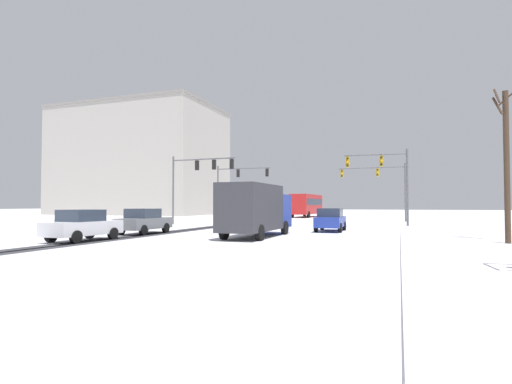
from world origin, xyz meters
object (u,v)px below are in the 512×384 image
traffic_signal_far_left (236,181)px  office_building_far_left_block (140,162)px  traffic_signal_near_left (197,173)px  car_white_fourth (83,225)px  car_yellow_cab_lead (260,217)px  traffic_signal_near_right (385,172)px  car_grey_third (144,221)px  bare_tree_sidewalk_mid (507,162)px  bus_oncoming (307,204)px  box_truck_delivery (257,209)px  car_blue_second (330,220)px  traffic_signal_far_right (381,180)px

traffic_signal_far_left → office_building_far_left_block: office_building_far_left_block is taller
traffic_signal_near_left → car_white_fourth: size_ratio=1.59×
car_white_fourth → car_yellow_cab_lead: bearing=77.1°
car_white_fourth → office_building_far_left_block: size_ratio=0.14×
traffic_signal_near_right → office_building_far_left_block: (-46.20, 29.99, 5.61)m
office_building_far_left_block → car_white_fourth: bearing=-56.8°
office_building_far_left_block → traffic_signal_near_right: bearing=-33.0°
traffic_signal_near_left → car_grey_third: traffic_signal_near_left is taller
traffic_signal_far_left → bare_tree_sidewalk_mid: (23.04, -20.90, -0.70)m
bare_tree_sidewalk_mid → bus_oncoming: bearing=116.1°
car_yellow_cab_lead → car_grey_third: 11.99m
car_yellow_cab_lead → office_building_far_left_block: (-35.74, 31.94, 9.39)m
bus_oncoming → box_truck_delivery: bus_oncoming is taller
traffic_signal_far_left → office_building_far_left_block: bearing=143.2°
car_white_fourth → office_building_far_left_block: bearing=123.2°
traffic_signal_far_left → office_building_far_left_block: 36.87m
car_white_fourth → bare_tree_sidewalk_mid: size_ratio=0.54×
car_blue_second → car_white_fourth: (-10.82, -11.85, 0.00)m
traffic_signal_near_left → car_blue_second: 14.63m
car_blue_second → car_white_fourth: bearing=-132.4°
car_yellow_cab_lead → office_building_far_left_block: office_building_far_left_block is taller
traffic_signal_near_right → car_grey_third: size_ratio=1.58×
traffic_signal_far_right → traffic_signal_near_right: bearing=-86.0°
bus_oncoming → office_building_far_left_block: bearing=170.4°
traffic_signal_far_left → bare_tree_sidewalk_mid: bearing=-42.2°
car_white_fourth → box_truck_delivery: 9.42m
car_white_fourth → box_truck_delivery: bearing=36.4°
bus_oncoming → office_building_far_left_block: office_building_far_left_block is taller
office_building_far_left_block → bare_tree_sidewalk_mid: bearing=-39.3°
car_blue_second → traffic_signal_near_left: bearing=159.5°
traffic_signal_far_left → car_white_fourth: (2.71, -26.88, -3.85)m
bus_oncoming → traffic_signal_far_right: bearing=-46.8°
traffic_signal_far_left → bare_tree_sidewalk_mid: bare_tree_sidewalk_mid is taller
car_yellow_cab_lead → car_white_fourth: 17.17m
traffic_signal_far_right → car_blue_second: bearing=-97.8°
car_grey_third → traffic_signal_far_left: bearing=96.8°
bare_tree_sidewalk_mid → car_white_fourth: bearing=-163.6°
car_blue_second → office_building_far_left_block: size_ratio=0.14×
bus_oncoming → traffic_signal_far_left: bearing=-107.1°
traffic_signal_near_right → car_white_fourth: 23.84m
traffic_signal_near_right → car_blue_second: traffic_signal_near_right is taller
car_white_fourth → bus_oncoming: 42.98m
traffic_signal_far_left → car_yellow_cab_lead: bearing=-57.2°
traffic_signal_far_left → car_white_fourth: 27.28m
bus_oncoming → box_truck_delivery: 37.73m
traffic_signal_far_left → office_building_far_left_block: size_ratio=0.22×
traffic_signal_far_right → car_yellow_cab_lead: size_ratio=1.79×
car_white_fourth → bare_tree_sidewalk_mid: bearing=16.4°
car_blue_second → bare_tree_sidewalk_mid: bearing=-31.7°
traffic_signal_near_right → car_yellow_cab_lead: bearing=-169.4°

